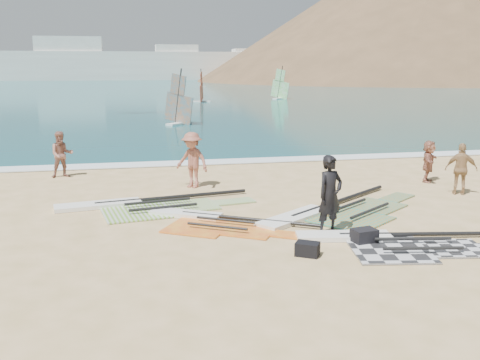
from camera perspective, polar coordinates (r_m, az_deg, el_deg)
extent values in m
plane|color=#E4BA85|center=(11.96, 8.65, -8.45)|extent=(300.00, 300.00, 0.00)
cube|color=#0C4C56|center=(142.60, -10.14, 10.26)|extent=(300.00, 240.00, 0.06)
cube|color=white|center=(23.50, -1.68, 1.88)|extent=(300.00, 1.20, 0.04)
cube|color=white|center=(161.29, -17.65, 11.52)|extent=(160.00, 8.00, 8.00)
cube|color=white|center=(161.30, -17.70, 12.23)|extent=(18.00, 7.00, 12.00)
cube|color=white|center=(161.10, -6.76, 12.35)|extent=(12.00, 7.00, 10.00)
cube|color=white|center=(165.15, 2.12, 12.24)|extent=(16.00, 7.00, 9.00)
cube|color=white|center=(170.98, 8.81, 12.44)|extent=(10.00, 7.00, 11.00)
cone|color=brown|center=(166.34, 21.09, 9.89)|extent=(143.00, 143.00, 45.00)
cube|color=#262729|center=(12.90, 15.59, -7.15)|extent=(2.03, 2.19, 0.04)
cube|color=#262729|center=(13.43, 21.90, -6.82)|extent=(1.54, 1.46, 0.04)
cylinder|color=black|center=(14.05, 19.45, -5.46)|extent=(4.37, 0.85, 0.11)
cylinder|color=black|center=(13.37, 17.96, -5.98)|extent=(1.81, 0.38, 0.08)
cylinder|color=black|center=(12.77, 18.97, -6.90)|extent=(1.81, 0.38, 0.08)
cube|color=white|center=(13.45, 10.97, -5.93)|extent=(2.38, 1.01, 0.12)
cube|color=#6CA925|center=(15.87, -11.06, -3.29)|extent=(2.23, 2.40, 0.04)
cube|color=#6CA925|center=(16.24, -5.18, -2.76)|extent=(1.69, 1.60, 0.04)
cube|color=#6CA925|center=(16.66, -0.65, -2.33)|extent=(1.36, 0.84, 0.04)
cylinder|color=black|center=(17.03, -7.11, -1.82)|extent=(4.81, 0.94, 0.12)
cylinder|color=black|center=(16.33, -8.76, -2.26)|extent=(1.99, 0.42, 0.08)
cylinder|color=black|center=(15.63, -8.16, -2.90)|extent=(1.99, 0.42, 0.08)
cube|color=white|center=(16.65, -14.88, -2.61)|extent=(2.61, 1.11, 0.12)
cube|color=orange|center=(15.15, 11.03, -4.03)|extent=(2.87, 2.92, 0.04)
cube|color=orange|center=(16.62, 14.18, -2.74)|extent=(2.07, 2.04, 0.04)
cube|color=orange|center=(17.85, 16.34, -1.84)|extent=(1.44, 1.30, 0.04)
cylinder|color=black|center=(16.79, 10.72, -2.14)|extent=(4.12, 3.05, 0.12)
cylinder|color=black|center=(15.94, 11.31, -2.72)|extent=(1.73, 1.29, 0.09)
cylinder|color=black|center=(15.57, 13.72, -3.18)|extent=(1.73, 1.29, 0.09)
cube|color=white|center=(14.88, 5.82, -4.01)|extent=(2.53, 2.11, 0.12)
cube|color=#DC4422|center=(14.22, -4.27, -4.91)|extent=(2.21, 2.27, 0.04)
cube|color=#DC4422|center=(13.75, 1.03, -5.48)|extent=(1.61, 1.58, 0.04)
cube|color=#DC4422|center=(13.46, 5.59, -5.92)|extent=(1.15, 0.97, 0.04)
cylinder|color=black|center=(14.51, 1.01, -4.20)|extent=(3.45, 2.10, 0.09)
cylinder|color=black|center=(14.23, -1.56, -4.28)|extent=(1.44, 0.89, 0.07)
cylinder|color=black|center=(13.69, -2.46, -4.95)|extent=(1.44, 0.89, 0.07)
cube|color=white|center=(15.19, -5.81, -3.66)|extent=(2.06, 1.54, 0.12)
cube|color=black|center=(13.17, 13.10, -5.87)|extent=(0.63, 0.50, 0.36)
cube|color=black|center=(12.15, 7.20, -7.31)|extent=(0.63, 0.58, 0.31)
imported|color=black|center=(13.50, 9.58, -1.62)|extent=(0.86, 0.72, 2.02)
imported|color=#956051|center=(21.34, -18.48, 2.61)|extent=(0.97, 0.83, 1.76)
imported|color=#9A5846|center=(18.57, -5.13, 2.14)|extent=(1.41, 1.38, 1.94)
imported|color=#A78053|center=(18.94, 22.52, 1.08)|extent=(1.08, 0.82, 1.70)
imported|color=#A5664F|center=(20.63, 19.47, 1.90)|extent=(1.21, 1.41, 1.53)
cube|color=white|center=(38.81, -6.53, 6.01)|extent=(2.01, 2.00, 0.13)
cube|color=#DB5E18|center=(38.71, -6.57, 7.58)|extent=(1.94, 1.95, 2.39)
cube|color=#DB5E18|center=(38.62, -6.62, 10.02)|extent=(1.11, 1.12, 1.66)
cylinder|color=black|center=(38.65, -6.60, 8.94)|extent=(0.60, 0.60, 3.80)
cube|color=white|center=(62.65, -4.11, 8.36)|extent=(2.19, 1.15, 0.12)
cube|color=red|center=(62.59, -4.12, 9.29)|extent=(0.74, 2.50, 2.29)
cube|color=red|center=(62.54, -4.14, 10.73)|extent=(0.44, 1.41, 1.59)
cylinder|color=black|center=(62.56, -4.13, 10.09)|extent=(0.28, 0.72, 3.63)
cube|color=white|center=(68.38, 4.27, 8.67)|extent=(2.19, 1.97, 0.13)
cube|color=green|center=(68.33, 4.28, 9.61)|extent=(1.83, 2.20, 2.49)
cube|color=green|center=(68.27, 4.31, 11.04)|extent=(1.05, 1.25, 1.73)
cylinder|color=black|center=(68.29, 4.30, 10.40)|extent=(0.57, 0.67, 3.95)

